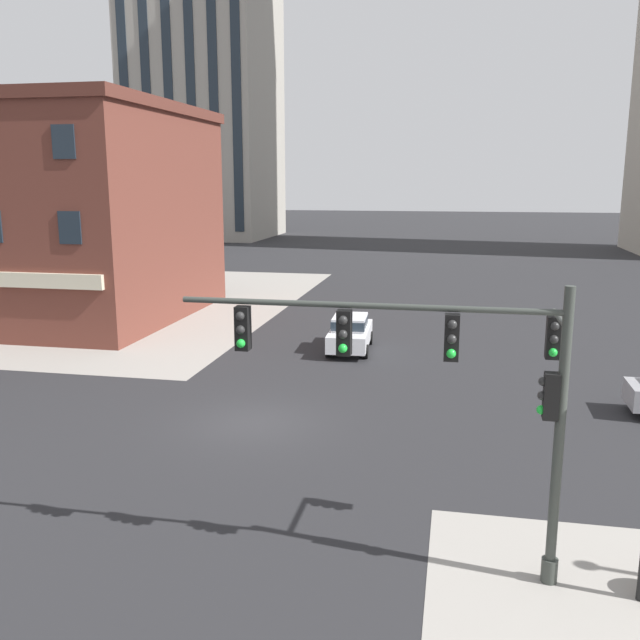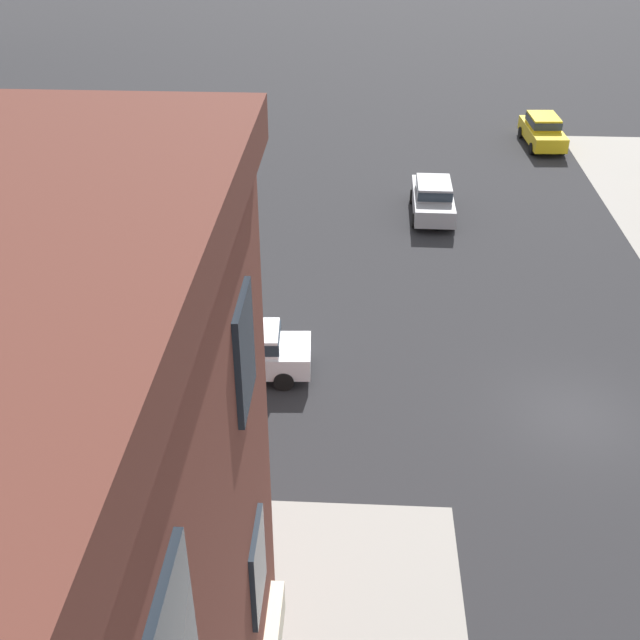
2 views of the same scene
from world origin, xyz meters
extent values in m
plane|color=#262628|center=(0.00, 0.00, 0.00)|extent=(320.00, 320.00, 0.00)
cube|color=gold|center=(24.20, -3.49, 0.70)|extent=(4.48, 1.97, 0.76)
cube|color=gold|center=(24.35, -3.49, 1.38)|extent=(2.18, 1.60, 0.60)
cube|color=#232D38|center=(24.35, -3.49, 1.38)|extent=(2.27, 1.64, 0.40)
cylinder|color=black|center=(22.88, -4.40, 0.32)|extent=(0.65, 0.25, 0.64)
cylinder|color=black|center=(22.80, -2.73, 0.32)|extent=(0.65, 0.25, 0.64)
cylinder|color=black|center=(25.61, -4.26, 0.32)|extent=(0.65, 0.25, 0.64)
cylinder|color=black|center=(25.52, -2.59, 0.32)|extent=(0.65, 0.25, 0.64)
cube|color=silver|center=(1.61, 10.22, 0.70)|extent=(1.99, 4.49, 0.76)
cube|color=silver|center=(1.62, 10.07, 1.38)|extent=(1.60, 2.19, 0.60)
cube|color=#232D38|center=(1.62, 10.07, 1.38)|extent=(1.64, 2.28, 0.40)
cylinder|color=black|center=(0.71, 11.54, 0.32)|extent=(0.25, 0.65, 0.64)
cylinder|color=black|center=(2.38, 11.63, 0.32)|extent=(0.25, 0.65, 0.64)
cylinder|color=black|center=(0.85, 8.82, 0.32)|extent=(0.25, 0.65, 0.64)
cylinder|color=black|center=(2.52, 8.90, 0.32)|extent=(0.25, 0.65, 0.64)
cube|color=#99999E|center=(14.43, 3.28, 0.70)|extent=(4.42, 1.82, 0.76)
cube|color=#99999E|center=(14.28, 3.28, 1.38)|extent=(2.13, 1.53, 0.60)
cube|color=#232D38|center=(14.28, 3.28, 1.38)|extent=(2.22, 1.56, 0.40)
cylinder|color=black|center=(15.80, 4.09, 0.32)|extent=(0.64, 0.23, 0.64)
cylinder|color=black|center=(15.78, 2.42, 0.32)|extent=(0.64, 0.23, 0.64)
cylinder|color=black|center=(13.07, 4.13, 0.32)|extent=(0.64, 0.23, 0.64)
cylinder|color=black|center=(13.05, 2.46, 0.32)|extent=(0.64, 0.23, 0.64)
cube|color=#1E2833|center=(-11.03, 7.96, 5.70)|extent=(1.10, 0.08, 1.50)
cube|color=#1E2833|center=(-11.03, 7.96, 9.50)|extent=(1.10, 0.08, 1.50)
camera|label=1|loc=(6.33, -20.40, 7.81)|focal=38.21mm
camera|label=2|loc=(-18.73, 6.64, 14.79)|focal=43.78mm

